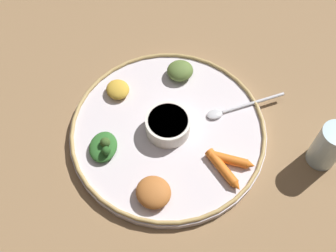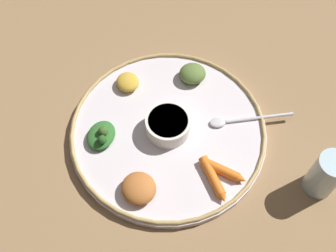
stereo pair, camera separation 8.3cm
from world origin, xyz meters
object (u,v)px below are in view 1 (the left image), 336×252
at_px(center_bowl, 168,125).
at_px(carrot_near_spoon, 223,170).
at_px(carrot_outer, 231,160).
at_px(spoon, 234,109).
at_px(greens_pile, 104,147).
at_px(drinking_glass, 327,148).

bearing_deg(center_bowl, carrot_near_spoon, 65.55).
height_order(carrot_near_spoon, carrot_outer, same).
bearing_deg(spoon, greens_pile, -53.53).
xyz_separation_m(center_bowl, greens_pile, (0.08, -0.11, -0.01)).
relative_size(carrot_near_spoon, drinking_glass, 0.81).
bearing_deg(drinking_glass, spoon, -105.41).
bearing_deg(drinking_glass, carrot_near_spoon, -62.72).
xyz_separation_m(center_bowl, drinking_glass, (-0.03, 0.31, 0.01)).
bearing_deg(greens_pile, carrot_near_spoon, 95.32).
distance_m(spoon, carrot_near_spoon, 0.15).
height_order(spoon, carrot_near_spoon, carrot_near_spoon).
xyz_separation_m(spoon, carrot_near_spoon, (0.15, 0.01, 0.01)).
relative_size(center_bowl, carrot_near_spoon, 1.06).
bearing_deg(greens_pile, drinking_glass, 105.41).
bearing_deg(spoon, center_bowl, -53.78).
xyz_separation_m(greens_pile, carrot_near_spoon, (-0.02, 0.24, -0.00)).
relative_size(carrot_outer, drinking_glass, 0.85).
height_order(center_bowl, greens_pile, center_bowl).
distance_m(center_bowl, carrot_near_spoon, 0.14).
bearing_deg(spoon, carrot_outer, 9.56).
bearing_deg(carrot_outer, spoon, -170.44).
relative_size(spoon, carrot_outer, 1.69).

